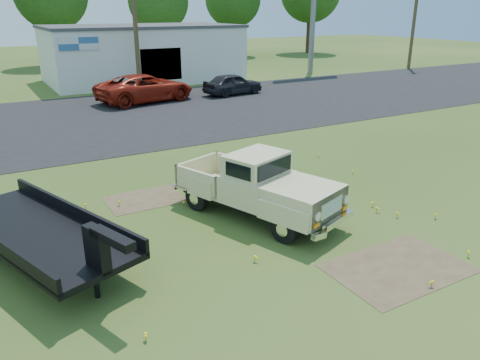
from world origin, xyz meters
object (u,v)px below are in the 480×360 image
dark_sedan (233,84)px  red_pickup (145,88)px  flatbed_trailer (35,227)px  vintage_pickup_truck (256,185)px

dark_sedan → red_pickup: bearing=78.7°
flatbed_trailer → red_pickup: (8.35, 17.01, 0.01)m
flatbed_trailer → dark_sedan: (14.12, 16.61, -0.12)m
vintage_pickup_truck → flatbed_trailer: 5.48m
vintage_pickup_truck → dark_sedan: 19.06m
vintage_pickup_truck → red_pickup: 17.63m
red_pickup → dark_sedan: bearing=-105.6°
red_pickup → dark_sedan: red_pickup is taller
flatbed_trailer → red_pickup: 18.95m
vintage_pickup_truck → flatbed_trailer: bearing=156.5°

